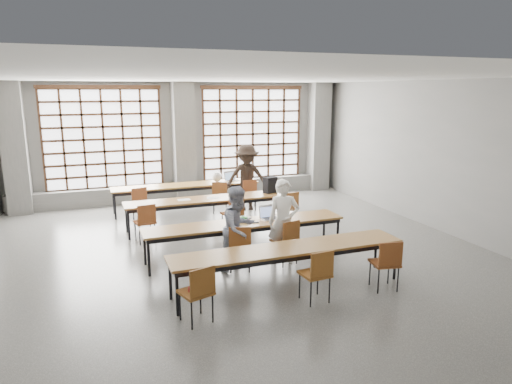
% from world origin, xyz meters
% --- Properties ---
extents(floor, '(11.00, 11.00, 0.00)m').
position_xyz_m(floor, '(0.00, 0.00, 0.00)').
color(floor, '#4D4D4A').
rests_on(floor, ground).
extents(ceiling, '(11.00, 11.00, 0.00)m').
position_xyz_m(ceiling, '(0.00, 0.00, 3.50)').
color(ceiling, silver).
rests_on(ceiling, floor).
extents(wall_back, '(10.00, 0.00, 10.00)m').
position_xyz_m(wall_back, '(0.00, 5.50, 1.75)').
color(wall_back, slate).
rests_on(wall_back, floor).
extents(wall_front, '(10.00, 0.00, 10.00)m').
position_xyz_m(wall_front, '(0.00, -5.50, 1.75)').
color(wall_front, slate).
rests_on(wall_front, floor).
extents(wall_right, '(0.00, 11.00, 11.00)m').
position_xyz_m(wall_right, '(5.00, 0.00, 1.75)').
color(wall_right, slate).
rests_on(wall_right, floor).
extents(column_left, '(0.60, 0.55, 3.50)m').
position_xyz_m(column_left, '(-4.50, 5.22, 1.75)').
color(column_left, '#5B5B58').
rests_on(column_left, floor).
extents(column_mid, '(0.60, 0.55, 3.50)m').
position_xyz_m(column_mid, '(0.00, 5.22, 1.75)').
color(column_mid, '#5B5B58').
rests_on(column_mid, floor).
extents(column_right, '(0.60, 0.55, 3.50)m').
position_xyz_m(column_right, '(4.50, 5.22, 1.75)').
color(column_right, '#5B5B58').
rests_on(column_right, floor).
extents(window_left, '(3.32, 0.12, 3.00)m').
position_xyz_m(window_left, '(-2.25, 5.42, 1.90)').
color(window_left, white).
rests_on(window_left, wall_back).
extents(window_right, '(3.32, 0.12, 3.00)m').
position_xyz_m(window_right, '(2.25, 5.42, 1.90)').
color(window_right, white).
rests_on(window_right, wall_back).
extents(sill_ledge, '(9.80, 0.35, 0.50)m').
position_xyz_m(sill_ledge, '(0.00, 5.30, 0.25)').
color(sill_ledge, '#5B5B58').
rests_on(sill_ledge, floor).
extents(desk_row_a, '(4.00, 0.70, 0.73)m').
position_xyz_m(desk_row_a, '(-0.23, 3.96, 0.66)').
color(desk_row_a, brown).
rests_on(desk_row_a, floor).
extents(desk_row_b, '(4.00, 0.70, 0.73)m').
position_xyz_m(desk_row_b, '(-0.05, 2.15, 0.66)').
color(desk_row_b, brown).
rests_on(desk_row_b, floor).
extents(desk_row_c, '(4.00, 0.70, 0.73)m').
position_xyz_m(desk_row_c, '(0.09, -0.08, 0.66)').
color(desk_row_c, brown).
rests_on(desk_row_c, floor).
extents(desk_row_d, '(4.00, 0.70, 0.73)m').
position_xyz_m(desk_row_d, '(0.29, -1.72, 0.66)').
color(desk_row_d, brown).
rests_on(desk_row_d, floor).
extents(chair_back_left, '(0.53, 0.53, 0.88)m').
position_xyz_m(chair_back_left, '(-1.61, 3.34, 0.54)').
color(chair_back_left, brown).
rests_on(chair_back_left, floor).
extents(chair_back_mid, '(0.53, 0.53, 0.88)m').
position_xyz_m(chair_back_mid, '(0.55, 3.34, 0.54)').
color(chair_back_mid, brown).
rests_on(chair_back_mid, floor).
extents(chair_back_right, '(0.43, 0.43, 0.88)m').
position_xyz_m(chair_back_right, '(1.37, 3.33, 0.54)').
color(chair_back_right, brown).
rests_on(chair_back_right, floor).
extents(chair_mid_left, '(0.48, 0.48, 0.88)m').
position_xyz_m(chair_mid_left, '(-1.64, 1.52, 0.54)').
color(chair_mid_left, brown).
rests_on(chair_mid_left, floor).
extents(chair_mid_centre, '(0.51, 0.51, 0.88)m').
position_xyz_m(chair_mid_centre, '(0.37, 1.52, 0.54)').
color(chair_mid_centre, brown).
rests_on(chair_mid_centre, floor).
extents(chair_mid_right, '(0.49, 0.49, 0.88)m').
position_xyz_m(chair_mid_right, '(1.76, 1.52, 0.54)').
color(chair_mid_right, brown).
rests_on(chair_mid_right, floor).
extents(chair_front_left, '(0.52, 0.53, 0.88)m').
position_xyz_m(chair_front_left, '(-0.23, -0.70, 0.54)').
color(chair_front_left, brown).
rests_on(chair_front_left, floor).
extents(chair_front_right, '(0.52, 0.52, 0.88)m').
position_xyz_m(chair_front_right, '(0.71, -0.70, 0.54)').
color(chair_front_right, brown).
rests_on(chair_front_right, floor).
extents(chair_near_left, '(0.52, 0.53, 0.88)m').
position_xyz_m(chair_near_left, '(-1.39, -2.34, 0.54)').
color(chair_near_left, brown).
rests_on(chair_near_left, floor).
extents(chair_near_mid, '(0.45, 0.46, 0.88)m').
position_xyz_m(chair_near_mid, '(0.49, -2.35, 0.54)').
color(chair_near_mid, brown).
rests_on(chair_near_mid, floor).
extents(chair_near_right, '(0.49, 0.49, 0.88)m').
position_xyz_m(chair_near_right, '(1.77, -2.34, 0.54)').
color(chair_near_right, brown).
rests_on(chair_near_right, floor).
extents(student_male, '(0.69, 0.55, 1.63)m').
position_xyz_m(student_male, '(0.69, -0.58, 0.82)').
color(student_male, white).
rests_on(student_male, floor).
extents(student_female, '(0.95, 0.88, 1.57)m').
position_xyz_m(student_female, '(-0.21, -0.58, 0.79)').
color(student_female, '#19244D').
rests_on(student_female, floor).
extents(student_back, '(1.30, 0.92, 1.82)m').
position_xyz_m(student_back, '(1.37, 3.46, 0.91)').
color(student_back, black).
rests_on(student_back, floor).
extents(laptop_front, '(0.38, 0.33, 0.26)m').
position_xyz_m(laptop_front, '(0.64, 0.03, 0.79)').
color(laptop_front, '#AAAAAF').
rests_on(laptop_front, desk_row_c).
extents(laptop_back, '(0.44, 0.41, 0.26)m').
position_xyz_m(laptop_back, '(1.10, 4.07, 0.79)').
color(laptop_back, '#ABABAF').
rests_on(laptop_back, desk_row_a).
extents(mouse, '(0.10, 0.06, 0.04)m').
position_xyz_m(mouse, '(1.04, -0.10, 0.75)').
color(mouse, white).
rests_on(mouse, desk_row_c).
extents(green_box, '(0.27, 0.17, 0.09)m').
position_xyz_m(green_box, '(0.04, 0.00, 0.78)').
color(green_box, green).
rests_on(green_box, desk_row_c).
extents(phone, '(0.14, 0.07, 0.01)m').
position_xyz_m(phone, '(0.27, -0.18, 0.74)').
color(phone, black).
rests_on(phone, desk_row_c).
extents(paper_sheet_a, '(0.30, 0.22, 0.00)m').
position_xyz_m(paper_sheet_a, '(-0.65, 2.20, 0.73)').
color(paper_sheet_a, silver).
rests_on(paper_sheet_a, desk_row_b).
extents(paper_sheet_c, '(0.35, 0.29, 0.00)m').
position_xyz_m(paper_sheet_c, '(0.05, 2.15, 0.73)').
color(paper_sheet_c, silver).
rests_on(paper_sheet_c, desk_row_b).
extents(backpack, '(0.37, 0.30, 0.40)m').
position_xyz_m(backpack, '(1.55, 2.20, 0.93)').
color(backpack, black).
rests_on(backpack, desk_row_b).
extents(plastic_bag, '(0.27, 0.22, 0.29)m').
position_xyz_m(plastic_bag, '(0.67, 4.01, 0.87)').
color(plastic_bag, silver).
rests_on(plastic_bag, desk_row_a).
extents(red_pouch, '(0.22, 0.14, 0.06)m').
position_xyz_m(red_pouch, '(-1.41, -2.27, 0.50)').
color(red_pouch, '#A6142A').
rests_on(red_pouch, chair_near_left).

